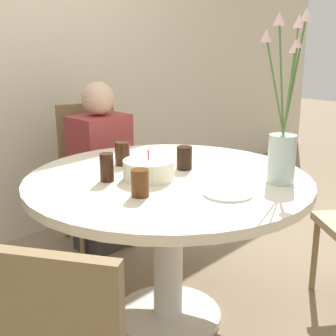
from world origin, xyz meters
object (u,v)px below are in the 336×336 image
at_px(person_woman, 101,173).
at_px(flower_vase, 284,132).
at_px(birthday_cake, 149,170).
at_px(chair_right_flank, 93,166).
at_px(side_plate, 228,193).
at_px(drink_glass_1, 122,154).
at_px(drink_glass_2, 107,167).
at_px(drink_glass_0, 184,158).
at_px(drink_glass_3, 140,183).

bearing_deg(person_woman, flower_vase, -91.95).
bearing_deg(birthday_cake, chair_right_flank, 64.89).
xyz_separation_m(side_plate, person_woman, (0.33, 1.18, -0.22)).
xyz_separation_m(chair_right_flank, flower_vase, (-0.10, -1.40, 0.43)).
relative_size(birthday_cake, side_plate, 1.11).
bearing_deg(drink_glass_1, drink_glass_2, -146.60).
distance_m(drink_glass_0, drink_glass_3, 0.43).
bearing_deg(drink_glass_0, birthday_cake, 176.27).
height_order(chair_right_flank, flower_vase, flower_vase).
distance_m(drink_glass_2, drink_glass_3, 0.25).
bearing_deg(drink_glass_0, drink_glass_1, 118.21).
height_order(birthday_cake, drink_glass_0, birthday_cake).
relative_size(chair_right_flank, drink_glass_0, 8.34).
height_order(chair_right_flank, side_plate, chair_right_flank).
height_order(drink_glass_1, person_woman, person_woman).
bearing_deg(birthday_cake, drink_glass_3, -143.80).
height_order(flower_vase, drink_glass_3, flower_vase).
relative_size(side_plate, person_woman, 0.19).
bearing_deg(flower_vase, drink_glass_2, 131.06).
height_order(drink_glass_0, drink_glass_2, drink_glass_2).
height_order(birthday_cake, drink_glass_2, birthday_cake).
xyz_separation_m(drink_glass_0, drink_glass_1, (-0.15, 0.27, 0.00)).
relative_size(chair_right_flank, drink_glass_2, 7.36).
height_order(side_plate, drink_glass_1, drink_glass_1).
xyz_separation_m(flower_vase, drink_glass_3, (-0.53, 0.31, -0.17)).
bearing_deg(chair_right_flank, drink_glass_2, -104.82).
relative_size(drink_glass_2, drink_glass_3, 1.13).
xyz_separation_m(flower_vase, drink_glass_2, (-0.49, 0.56, -0.16)).
height_order(chair_right_flank, drink_glass_2, chair_right_flank).
bearing_deg(drink_glass_3, drink_glass_1, 56.10).
bearing_deg(drink_glass_1, side_plate, -91.59).
xyz_separation_m(flower_vase, person_woman, (0.04, 1.25, -0.44)).
relative_size(birthday_cake, flower_vase, 0.31).
bearing_deg(flower_vase, side_plate, 166.12).
xyz_separation_m(drink_glass_1, drink_glass_3, (-0.26, -0.39, -0.00)).
distance_m(chair_right_flank, drink_glass_0, 1.02).
distance_m(drink_glass_2, person_woman, 0.91).
relative_size(flower_vase, drink_glass_3, 6.56).
xyz_separation_m(side_plate, drink_glass_3, (-0.25, 0.24, 0.05)).
relative_size(flower_vase, person_woman, 0.67).
distance_m(flower_vase, side_plate, 0.36).
relative_size(side_plate, drink_glass_1, 1.79).
bearing_deg(person_woman, side_plate, -105.59).
xyz_separation_m(drink_glass_2, person_woman, (0.53, 0.69, -0.28)).
distance_m(side_plate, drink_glass_0, 0.40).
distance_m(birthday_cake, drink_glass_3, 0.23).
xyz_separation_m(birthday_cake, side_plate, (0.06, -0.38, -0.04)).
bearing_deg(flower_vase, drink_glass_0, 105.81).
bearing_deg(side_plate, drink_glass_1, 88.41).
relative_size(chair_right_flank, flower_vase, 1.27).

